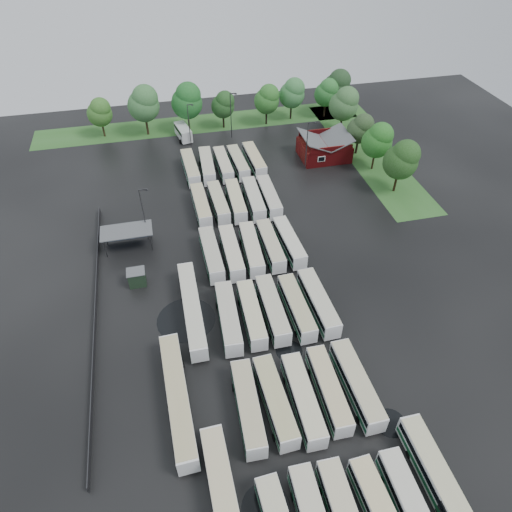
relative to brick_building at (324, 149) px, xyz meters
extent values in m
plane|color=black|center=(-24.00, -42.77, -1.87)|extent=(160.00, 160.00, 0.00)
cube|color=#680A0D|center=(0.00, 0.03, -0.17)|extent=(10.00, 8.00, 3.40)
cube|color=#4C4F51|center=(-2.50, 0.03, 2.43)|extent=(5.07, 8.60, 2.19)
cube|color=#4C4F51|center=(2.50, 0.03, 2.43)|extent=(5.07, 8.60, 2.19)
cube|color=#680A0D|center=(0.00, -3.97, 2.03)|extent=(9.00, 0.20, 1.20)
cube|color=silver|center=(-2.00, -4.02, 0.13)|extent=(1.60, 0.12, 1.20)
cylinder|color=#2D2D30|center=(-44.80, -22.77, -0.17)|extent=(0.16, 0.16, 3.40)
cylinder|color=#2D2D30|center=(-37.60, -22.77, -0.17)|extent=(0.16, 0.16, 3.40)
cylinder|color=#2D2D30|center=(-44.80, -19.57, -0.17)|extent=(0.16, 0.16, 3.40)
cylinder|color=#2D2D30|center=(-37.60, -19.57, -0.17)|extent=(0.16, 0.16, 3.40)
cube|color=#4C4F51|center=(-41.20, -21.17, 1.63)|extent=(8.20, 4.20, 0.15)
cube|color=navy|center=(-41.20, -19.27, -0.27)|extent=(7.60, 0.08, 2.60)
cube|color=black|center=(-40.20, -30.17, -0.62)|extent=(2.50, 2.00, 2.50)
cube|color=#4C4F51|center=(-40.20, -30.17, 0.69)|extent=(2.70, 2.20, 0.12)
cube|color=#2D5F24|center=(-22.00, 22.03, -1.86)|extent=(80.00, 10.00, 0.01)
cube|color=#2D5F24|center=(10.00, 0.03, -1.86)|extent=(10.00, 50.00, 0.01)
cube|color=#2D2D30|center=(-46.20, -34.77, -1.27)|extent=(0.10, 50.00, 1.20)
cylinder|color=black|center=(-28.32, -65.22, -1.46)|extent=(2.33, 0.88, 0.88)
cylinder|color=black|center=(-25.11, -64.99, -1.45)|extent=(2.35, 0.89, 0.89)
cylinder|color=black|center=(-22.13, -65.16, -1.44)|extent=(2.39, 0.90, 0.90)
cube|color=#CCBB86|center=(-18.60, -69.09, 1.09)|extent=(2.66, 10.67, 0.11)
cylinder|color=black|center=(-18.60, -65.60, -1.46)|extent=(2.32, 0.87, 0.87)
cube|color=silver|center=(-15.57, -69.02, -0.21)|extent=(2.31, 10.93, 2.50)
cube|color=black|center=(-15.57, -69.02, 0.30)|extent=(2.36, 10.49, 0.80)
cube|color=#0F5531|center=(-15.57, -69.02, -0.76)|extent=(2.35, 10.71, 0.55)
cube|color=beige|center=(-15.57, -69.02, 1.09)|extent=(2.21, 10.60, 0.11)
cylinder|color=black|center=(-15.57, -65.52, -1.46)|extent=(2.32, 0.87, 0.87)
cube|color=silver|center=(-28.55, -54.97, -0.16)|extent=(2.79, 11.33, 2.58)
cube|color=black|center=(-28.55, -54.97, 0.36)|extent=(2.83, 10.88, 0.82)
cube|color=#10492A|center=(-28.55, -54.97, -0.72)|extent=(2.83, 11.11, 0.57)
cube|color=tan|center=(-28.55, -54.97, 1.18)|extent=(2.68, 10.99, 0.11)
cylinder|color=black|center=(-28.55, -58.57, -1.44)|extent=(2.39, 0.90, 0.90)
cylinder|color=black|center=(-28.55, -51.37, -1.44)|extent=(2.39, 0.90, 0.90)
cube|color=silver|center=(-25.37, -54.93, -0.17)|extent=(2.79, 11.27, 2.56)
cube|color=black|center=(-25.37, -54.93, 0.35)|extent=(2.83, 10.82, 0.82)
cube|color=#15532D|center=(-25.37, -54.93, -0.73)|extent=(2.83, 11.05, 0.56)
cube|color=tan|center=(-25.37, -54.93, 1.16)|extent=(2.69, 10.93, 0.11)
cylinder|color=black|center=(-25.37, -58.51, -1.45)|extent=(2.38, 0.89, 0.89)
cylinder|color=black|center=(-25.37, -51.35, -1.45)|extent=(2.38, 0.89, 0.89)
cube|color=silver|center=(-22.17, -55.43, -0.16)|extent=(2.45, 11.25, 2.57)
cube|color=black|center=(-22.17, -55.43, 0.36)|extent=(2.51, 10.80, 0.82)
cube|color=#155631|center=(-22.17, -55.43, -0.72)|extent=(2.50, 11.02, 0.57)
cube|color=beige|center=(-22.17, -55.43, 1.17)|extent=(2.36, 10.91, 0.11)
cylinder|color=black|center=(-22.17, -59.02, -1.44)|extent=(2.39, 0.90, 0.90)
cylinder|color=black|center=(-22.17, -51.84, -1.44)|extent=(2.39, 0.90, 0.90)
cube|color=silver|center=(-18.86, -54.88, -0.20)|extent=(2.48, 11.00, 2.51)
cube|color=black|center=(-18.86, -54.88, 0.30)|extent=(2.53, 10.56, 0.80)
cube|color=#14582F|center=(-18.86, -54.88, -0.75)|extent=(2.53, 10.78, 0.55)
cube|color=#C4B483|center=(-18.86, -54.88, 1.10)|extent=(2.39, 10.67, 0.11)
cylinder|color=black|center=(-18.86, -58.39, -1.45)|extent=(2.33, 0.88, 0.88)
cylinder|color=black|center=(-18.86, -51.37, -1.45)|extent=(2.33, 0.88, 0.88)
cube|color=silver|center=(-15.40, -55.01, -0.13)|extent=(2.59, 11.49, 2.62)
cube|color=black|center=(-15.40, -55.01, 0.40)|extent=(2.64, 11.03, 0.84)
cube|color=#0C4B2C|center=(-15.40, -55.01, -0.70)|extent=(2.64, 11.26, 0.58)
cube|color=#B8B088|center=(-15.40, -55.01, 1.23)|extent=(2.49, 11.14, 0.11)
cylinder|color=black|center=(-15.40, -58.68, -1.44)|extent=(2.43, 0.92, 0.92)
cylinder|color=black|center=(-15.40, -51.35, -1.44)|extent=(2.43, 0.92, 0.92)
cube|color=silver|center=(-28.30, -41.35, -0.13)|extent=(2.91, 11.51, 2.62)
cube|color=black|center=(-28.30, -41.35, 0.39)|extent=(2.95, 11.06, 0.84)
cube|color=#0D522C|center=(-28.30, -41.35, -0.71)|extent=(2.95, 11.28, 0.58)
cube|color=#B5B09B|center=(-28.30, -41.35, 1.22)|extent=(2.80, 11.16, 0.11)
cylinder|color=black|center=(-28.30, -45.00, -1.44)|extent=(2.42, 0.91, 0.91)
cylinder|color=black|center=(-28.30, -37.70, -1.44)|extent=(2.42, 0.91, 0.91)
cube|color=silver|center=(-25.10, -41.41, -0.21)|extent=(2.55, 10.96, 2.50)
cube|color=black|center=(-25.10, -41.41, 0.29)|extent=(2.59, 10.52, 0.80)
cube|color=#0B4828|center=(-25.10, -41.41, -0.76)|extent=(2.59, 10.74, 0.55)
cube|color=beige|center=(-25.10, -41.41, 1.09)|extent=(2.45, 10.63, 0.11)
cylinder|color=black|center=(-25.10, -44.89, -1.46)|extent=(2.32, 0.87, 0.87)
cylinder|color=black|center=(-25.10, -37.92, -1.46)|extent=(2.32, 0.87, 0.87)
cube|color=silver|center=(-22.11, -41.24, -0.15)|extent=(2.36, 11.29, 2.59)
cube|color=black|center=(-22.11, -41.24, 0.37)|extent=(2.42, 10.84, 0.83)
cube|color=#0A4C28|center=(-22.11, -41.24, -0.72)|extent=(2.41, 11.06, 0.57)
cube|color=#B7B295|center=(-22.11, -41.24, 1.19)|extent=(2.27, 10.95, 0.11)
cylinder|color=black|center=(-22.11, -44.86, -1.44)|extent=(2.40, 0.90, 0.90)
cylinder|color=black|center=(-22.11, -37.63, -1.44)|extent=(2.40, 0.90, 0.90)
cube|color=silver|center=(-18.75, -41.65, -0.19)|extent=(2.55, 11.05, 2.52)
cube|color=black|center=(-18.75, -41.65, 0.31)|extent=(2.59, 10.61, 0.81)
cube|color=#105931|center=(-18.75, -41.65, -0.75)|extent=(2.59, 10.83, 0.55)
cube|color=tan|center=(-18.75, -41.65, 1.11)|extent=(2.45, 10.71, 0.11)
cylinder|color=black|center=(-18.75, -45.17, -1.45)|extent=(2.34, 0.88, 0.88)
cylinder|color=black|center=(-18.75, -38.13, -1.45)|extent=(2.34, 0.88, 0.88)
cube|color=silver|center=(-15.54, -41.46, -0.13)|extent=(2.72, 11.50, 2.62)
cube|color=black|center=(-15.54, -41.46, 0.40)|extent=(2.77, 11.04, 0.84)
cube|color=#185133|center=(-15.54, -41.46, -0.70)|extent=(2.77, 11.27, 0.58)
cube|color=#BEBAA0|center=(-15.54, -41.46, 1.23)|extent=(2.62, 11.15, 0.11)
cylinder|color=black|center=(-15.54, -45.12, -1.44)|extent=(2.43, 0.91, 0.91)
cylinder|color=black|center=(-15.54, -37.80, -1.44)|extent=(2.43, 0.91, 0.91)
cube|color=silver|center=(-28.53, -27.93, -0.16)|extent=(2.50, 11.24, 2.57)
cube|color=black|center=(-28.53, -27.93, 0.35)|extent=(2.55, 10.79, 0.82)
cube|color=#0B522B|center=(-28.53, -27.93, -0.73)|extent=(2.55, 11.02, 0.56)
cube|color=#AFAC97|center=(-28.53, -27.93, 1.17)|extent=(2.40, 10.90, 0.11)
cylinder|color=black|center=(-28.53, -31.52, -1.45)|extent=(2.38, 0.90, 0.90)
cylinder|color=black|center=(-28.53, -24.35, -1.45)|extent=(2.38, 0.90, 0.90)
cube|color=silver|center=(-25.38, -28.20, -0.16)|extent=(2.44, 11.23, 2.57)
cube|color=black|center=(-25.38, -28.20, 0.35)|extent=(2.49, 10.78, 0.82)
cube|color=#174A2F|center=(-25.38, -28.20, -0.73)|extent=(2.48, 11.01, 0.57)
cube|color=beige|center=(-25.38, -28.20, 1.17)|extent=(2.34, 10.89, 0.11)
cylinder|color=black|center=(-25.38, -31.79, -1.45)|extent=(2.38, 0.90, 0.90)
cylinder|color=black|center=(-25.38, -24.61, -1.45)|extent=(2.38, 0.90, 0.90)
cube|color=silver|center=(-22.12, -28.13, -0.16)|extent=(2.87, 11.31, 2.57)
cube|color=black|center=(-22.12, -28.13, 0.35)|extent=(2.91, 10.87, 0.82)
cube|color=#11542C|center=(-22.12, -28.13, -0.73)|extent=(2.91, 11.09, 0.57)
cube|color=beige|center=(-22.12, -28.13, 1.17)|extent=(2.76, 10.97, 0.11)
cylinder|color=black|center=(-22.12, -31.71, -1.45)|extent=(2.38, 0.90, 0.90)
cylinder|color=black|center=(-22.12, -24.54, -1.45)|extent=(2.38, 0.90, 0.90)
cube|color=silver|center=(-18.93, -27.87, -0.20)|extent=(2.32, 10.95, 2.51)
cube|color=black|center=(-18.93, -27.87, 0.30)|extent=(2.37, 10.51, 0.80)
cube|color=#084C2A|center=(-18.93, -27.87, -0.75)|extent=(2.37, 10.73, 0.55)
cube|color=#B5AD8B|center=(-18.93, -27.87, 1.10)|extent=(2.23, 10.62, 0.11)
cylinder|color=black|center=(-18.93, -31.37, -1.46)|extent=(2.32, 0.88, 0.88)
cylinder|color=black|center=(-18.93, -24.37, -1.46)|extent=(2.32, 0.88, 0.88)
cube|color=silver|center=(-15.78, -27.73, -0.20)|extent=(2.79, 11.06, 2.51)
cube|color=black|center=(-15.78, -27.73, 0.30)|extent=(2.82, 10.63, 0.80)
cube|color=#124D2E|center=(-15.78, -27.73, -0.75)|extent=(2.82, 10.84, 0.55)
cube|color=beige|center=(-15.78, -27.73, 1.10)|extent=(2.68, 10.73, 0.11)
cylinder|color=black|center=(-15.78, -31.24, -1.45)|extent=(2.33, 0.88, 0.88)
cylinder|color=black|center=(-15.78, -24.22, -1.45)|extent=(2.33, 0.88, 0.88)
cube|color=silver|center=(-28.28, -14.29, -0.19)|extent=(2.52, 11.09, 2.53)
cube|color=black|center=(-28.28, -14.29, 0.32)|extent=(2.56, 10.65, 0.81)
cube|color=#13452C|center=(-28.28, -14.29, -0.74)|extent=(2.56, 10.87, 0.56)
cube|color=#C0B484|center=(-28.28, -14.29, 1.13)|extent=(2.42, 10.76, 0.11)
cylinder|color=black|center=(-28.28, -17.82, -1.45)|extent=(2.35, 0.88, 0.88)
cylinder|color=black|center=(-28.28, -10.75, -1.45)|extent=(2.35, 0.88, 0.88)
cube|color=silver|center=(-25.09, -14.04, -0.21)|extent=(2.60, 10.93, 2.49)
cube|color=black|center=(-25.09, -14.04, 0.28)|extent=(2.64, 10.50, 0.80)
cube|color=#0E482A|center=(-25.09, -14.04, -0.76)|extent=(2.64, 10.71, 0.55)
cube|color=#B9B48E|center=(-25.09, -14.04, 1.08)|extent=(2.50, 10.60, 0.11)
cylinder|color=black|center=(-25.09, -17.52, -1.46)|extent=(2.31, 0.87, 0.87)
cylinder|color=black|center=(-25.09, -10.56, -1.46)|extent=(2.31, 0.87, 0.87)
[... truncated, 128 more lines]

